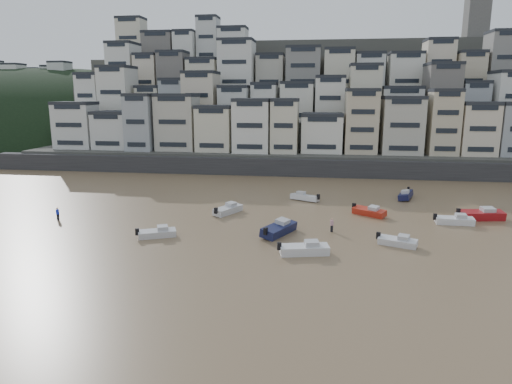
% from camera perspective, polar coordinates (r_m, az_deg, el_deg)
% --- Properties ---
extents(ground, '(400.00, 400.00, 0.00)m').
position_cam_1_polar(ground, '(34.46, -12.78, -17.13)').
color(ground, olive).
rests_on(ground, ground).
extents(sea_strip, '(340.00, 340.00, 0.00)m').
position_cam_1_polar(sea_strip, '(211.89, -27.00, 6.45)').
color(sea_strip, '#496168').
rests_on(sea_strip, ground).
extents(harbor_wall, '(140.00, 3.00, 3.50)m').
position_cam_1_polar(harbor_wall, '(94.10, 7.24, 3.03)').
color(harbor_wall, '#38383A').
rests_on(harbor_wall, ground).
extents(hillside, '(141.04, 66.00, 50.00)m').
position_cam_1_polar(hillside, '(132.82, 9.78, 10.52)').
color(hillside, '#4C4C47').
rests_on(hillside, ground).
extents(headland, '(216.00, 135.00, 53.33)m').
position_cam_1_polar(headland, '(195.25, -25.04, 6.25)').
color(headland, black).
rests_on(headland, ground).
extents(boat_a, '(5.94, 3.08, 1.55)m').
position_cam_1_polar(boat_a, '(48.74, 6.07, -6.91)').
color(boat_a, silver).
rests_on(boat_a, ground).
extents(boat_b, '(4.82, 3.09, 1.25)m').
position_cam_1_polar(boat_b, '(53.52, 17.29, -5.81)').
color(boat_b, silver).
rests_on(boat_b, ground).
extents(boat_c, '(4.62, 6.63, 1.73)m').
position_cam_1_polar(boat_c, '(55.19, 2.88, -4.44)').
color(boat_c, '#14193F').
rests_on(boat_c, ground).
extents(boat_d, '(5.24, 1.82, 1.42)m').
position_cam_1_polar(boat_d, '(64.71, 23.59, -3.11)').
color(boat_d, silver).
rests_on(boat_d, ground).
extents(boat_e, '(5.17, 4.36, 1.40)m').
position_cam_1_polar(boat_e, '(65.40, 13.96, -2.28)').
color(boat_e, '#B12515').
rests_on(boat_e, ground).
extents(boat_f, '(4.12, 5.68, 1.49)m').
position_cam_1_polar(boat_f, '(64.70, -3.53, -2.04)').
color(boat_f, silver).
rests_on(boat_f, ground).
extents(boat_g, '(6.85, 3.24, 1.79)m').
position_cam_1_polar(boat_g, '(68.49, 26.30, -2.39)').
color(boat_g, maroon).
rests_on(boat_g, ground).
extents(boat_h, '(5.24, 3.61, 1.37)m').
position_cam_1_polar(boat_h, '(72.79, 6.11, -0.52)').
color(boat_h, silver).
rests_on(boat_h, ground).
extents(boat_i, '(3.49, 5.86, 1.52)m').
position_cam_1_polar(boat_i, '(77.42, 18.22, -0.24)').
color(boat_i, '#13163B').
rests_on(boat_i, ground).
extents(boat_j, '(5.03, 3.37, 1.31)m').
position_cam_1_polar(boat_j, '(55.33, -12.26, -4.90)').
color(boat_j, silver).
rests_on(boat_j, ground).
extents(person_blue, '(0.44, 0.44, 1.74)m').
position_cam_1_polar(person_blue, '(66.66, -23.54, -2.53)').
color(person_blue, '#1C30D7').
rests_on(person_blue, ground).
extents(person_pink, '(0.44, 0.44, 1.74)m').
position_cam_1_polar(person_pink, '(56.88, 9.46, -4.09)').
color(person_pink, '#BC8595').
rests_on(person_pink, ground).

